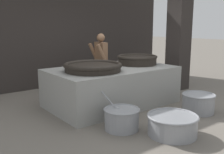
{
  "coord_description": "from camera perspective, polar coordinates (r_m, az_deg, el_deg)",
  "views": [
    {
      "loc": [
        -3.7,
        -4.83,
        1.86
      ],
      "look_at": [
        0.0,
        0.0,
        0.66
      ],
      "focal_mm": 42.0,
      "sensor_mm": 36.0,
      "label": 1
    }
  ],
  "objects": [
    {
      "name": "hearth_platform",
      "position": [
        6.25,
        -0.0,
        -1.99
      ],
      "size": [
        2.94,
        1.74,
        0.88
      ],
      "color": "gray",
      "rests_on": "ground_plane"
    },
    {
      "name": "cook",
      "position": [
        7.38,
        -2.48,
        3.58
      ],
      "size": [
        0.41,
        0.62,
        1.65
      ],
      "rotation": [
        0.0,
        0.0,
        3.03
      ],
      "color": "brown",
      "rests_on": "ground_plane"
    },
    {
      "name": "giant_wok_near",
      "position": [
        5.71,
        -4.18,
        2.23
      ],
      "size": [
        1.27,
        1.27,
        0.18
      ],
      "color": "black",
      "rests_on": "hearth_platform"
    },
    {
      "name": "prep_bowl_extra",
      "position": [
        6.0,
        18.28,
        -5.24
      ],
      "size": [
        0.71,
        0.71,
        0.42
      ],
      "color": "gray",
      "rests_on": "ground_plane"
    },
    {
      "name": "ground_plane",
      "position": [
        6.37,
        -0.0,
        -5.86
      ],
      "size": [
        60.0,
        60.0,
        0.0
      ],
      "primitive_type": "plane",
      "color": "slate"
    },
    {
      "name": "prep_bowl_vegetables",
      "position": [
        4.81,
        2.11,
        -8.88
      ],
      "size": [
        0.66,
        0.85,
        0.64
      ],
      "color": "gray",
      "rests_on": "ground_plane"
    },
    {
      "name": "support_pillar",
      "position": [
        7.95,
        14.53,
        12.53
      ],
      "size": [
        0.52,
        0.52,
        4.2
      ],
      "primitive_type": "cube",
      "color": "#2D2826",
      "rests_on": "ground_plane"
    },
    {
      "name": "back_wall",
      "position": [
        8.39,
        -11.54,
        12.57
      ],
      "size": [
        8.05,
        0.24,
        4.2
      ],
      "primitive_type": "cube",
      "color": "#2D2826",
      "rests_on": "ground_plane"
    },
    {
      "name": "giant_wok_far",
      "position": [
        6.73,
        5.48,
        3.83
      ],
      "size": [
        1.02,
        1.02,
        0.24
      ],
      "color": "black",
      "rests_on": "hearth_platform"
    },
    {
      "name": "prep_bowl_meat",
      "position": [
        4.69,
        13.01,
        -9.92
      ],
      "size": [
        0.88,
        0.88,
        0.36
      ],
      "color": "gray",
      "rests_on": "ground_plane"
    }
  ]
}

